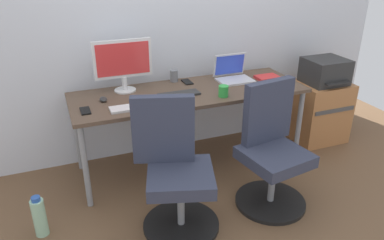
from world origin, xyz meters
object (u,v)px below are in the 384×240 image
at_px(side_cabinet, 319,111).
at_px(printer, 325,71).
at_px(office_chair_left, 175,172).
at_px(water_bottle_on_floor, 39,217).
at_px(coffee_mug, 223,91).
at_px(open_laptop, 233,74).
at_px(desktop_monitor, 123,62).
at_px(office_chair_right, 271,152).

xyz_separation_m(side_cabinet, printer, (0.00, -0.00, 0.42)).
bearing_deg(printer, office_chair_left, -158.14).
distance_m(water_bottle_on_floor, coffee_mug, 1.64).
bearing_deg(coffee_mug, printer, 10.66).
height_order(water_bottle_on_floor, coffee_mug, coffee_mug).
relative_size(office_chair_left, side_cabinet, 1.55).
xyz_separation_m(water_bottle_on_floor, open_laptop, (1.76, 0.62, 0.62)).
xyz_separation_m(side_cabinet, open_laptop, (-0.93, 0.13, 0.46)).
height_order(office_chair_left, printer, office_chair_left).
bearing_deg(printer, side_cabinet, 90.00).
relative_size(side_cabinet, desktop_monitor, 1.27).
distance_m(side_cabinet, coffee_mug, 1.30).
bearing_deg(coffee_mug, desktop_monitor, 149.25).
bearing_deg(printer, open_laptop, 172.28).
height_order(side_cabinet, open_laptop, open_laptop).
relative_size(office_chair_left, coffee_mug, 10.22).
bearing_deg(coffee_mug, side_cabinet, 10.71).
relative_size(water_bottle_on_floor, coffee_mug, 3.37).
relative_size(office_chair_left, desktop_monitor, 1.96).
distance_m(side_cabinet, water_bottle_on_floor, 2.74).
bearing_deg(coffee_mug, open_laptop, 53.02).
distance_m(printer, coffee_mug, 1.22).
bearing_deg(side_cabinet, printer, -90.00).
distance_m(open_laptop, coffee_mug, 0.44).
bearing_deg(office_chair_left, printer, 21.86).
distance_m(office_chair_right, printer, 1.28).
bearing_deg(desktop_monitor, side_cabinet, -5.88).
bearing_deg(open_laptop, office_chair_left, -135.40).
bearing_deg(water_bottle_on_floor, coffee_mug, 10.36).
relative_size(office_chair_right, open_laptop, 3.03).
bearing_deg(coffee_mug, office_chair_left, -140.21).
bearing_deg(office_chair_right, open_laptop, 83.85).
height_order(side_cabinet, water_bottle_on_floor, side_cabinet).
xyz_separation_m(office_chair_right, water_bottle_on_floor, (-1.67, 0.22, -0.28)).
xyz_separation_m(water_bottle_on_floor, desktop_monitor, (0.78, 0.70, 0.82)).
relative_size(printer, coffee_mug, 4.35).
relative_size(side_cabinet, printer, 1.52).
relative_size(office_chair_right, coffee_mug, 10.22).
height_order(side_cabinet, printer, printer).
height_order(water_bottle_on_floor, desktop_monitor, desktop_monitor).
bearing_deg(office_chair_right, water_bottle_on_floor, 172.61).
distance_m(desktop_monitor, open_laptop, 1.00).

